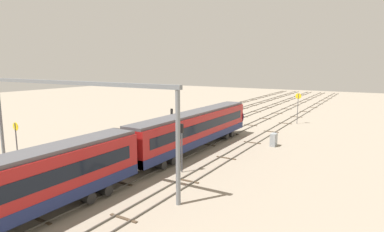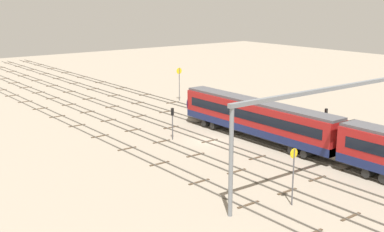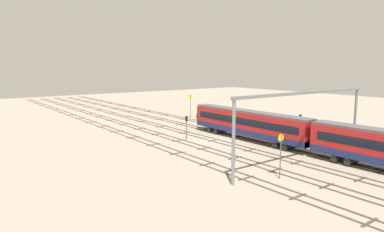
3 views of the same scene
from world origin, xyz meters
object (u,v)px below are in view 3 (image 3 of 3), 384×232
(speed_sign_near_foreground, at_px, (281,150))
(signal_light_trackside_departure, at_px, (300,126))
(overhead_gantry, at_px, (305,108))
(relay_cabinet, at_px, (250,124))
(speed_sign_mid_trackside, at_px, (190,102))
(signal_light_trackside_approach, at_px, (186,124))

(speed_sign_near_foreground, relative_size, signal_light_trackside_departure, 1.01)
(speed_sign_near_foreground, bearing_deg, overhead_gantry, -76.14)
(speed_sign_near_foreground, bearing_deg, relay_cabinet, -40.08)
(speed_sign_mid_trackside, height_order, relay_cabinet, speed_sign_mid_trackside)
(speed_sign_near_foreground, height_order, relay_cabinet, speed_sign_near_foreground)
(speed_sign_mid_trackside, height_order, signal_light_trackside_approach, speed_sign_mid_trackside)
(speed_sign_near_foreground, height_order, signal_light_trackside_approach, speed_sign_near_foreground)
(signal_light_trackside_departure, bearing_deg, speed_sign_mid_trackside, -6.39)
(relay_cabinet, bearing_deg, speed_sign_mid_trackside, 3.49)
(relay_cabinet, bearing_deg, signal_light_trackside_approach, 92.27)
(overhead_gantry, distance_m, speed_sign_near_foreground, 7.73)
(relay_cabinet, bearing_deg, overhead_gantry, 148.85)
(overhead_gantry, height_order, signal_light_trackside_departure, overhead_gantry)
(speed_sign_near_foreground, distance_m, signal_light_trackside_departure, 16.66)
(overhead_gantry, xyz_separation_m, signal_light_trackside_departure, (6.49, -8.15, -3.98))
(speed_sign_near_foreground, height_order, speed_sign_mid_trackside, speed_sign_mid_trackside)
(speed_sign_mid_trackside, xyz_separation_m, signal_light_trackside_approach, (-18.73, 14.71, -1.07))
(speed_sign_near_foreground, relative_size, relay_cabinet, 2.90)
(speed_sign_mid_trackside, bearing_deg, signal_light_trackside_approach, 141.86)
(signal_light_trackside_approach, relative_size, relay_cabinet, 2.31)
(signal_light_trackside_approach, bearing_deg, speed_sign_mid_trackside, -38.14)
(signal_light_trackside_departure, bearing_deg, relay_cabinet, -17.83)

